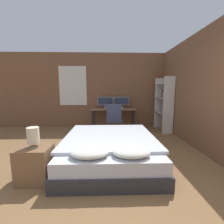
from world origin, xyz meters
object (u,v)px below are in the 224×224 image
(keyboard, at_px, (114,109))
(monitor_right, at_px, (122,102))
(nightstand, at_px, (35,164))
(computer_mouse, at_px, (122,109))
(desk, at_px, (114,111))
(monitor_left, at_px, (105,102))
(office_chair, at_px, (114,122))
(bookshelf, at_px, (165,102))
(bedside_lamp, at_px, (33,136))
(bed, at_px, (110,148))

(keyboard, bearing_deg, monitor_right, 50.83)
(nightstand, distance_m, computer_mouse, 3.36)
(desk, height_order, monitor_left, monitor_left)
(desk, distance_m, computer_mouse, 0.36)
(nightstand, bearing_deg, computer_mouse, 61.17)
(nightstand, relative_size, computer_mouse, 7.58)
(monitor_right, height_order, office_chair, monitor_right)
(keyboard, relative_size, bookshelf, 0.23)
(nightstand, relative_size, desk, 0.34)
(desk, bearing_deg, keyboard, -90.00)
(monitor_left, distance_m, keyboard, 0.52)
(bedside_lamp, distance_m, monitor_left, 3.44)
(desk, bearing_deg, monitor_left, 148.22)
(bed, relative_size, nightstand, 3.84)
(office_chair, bearing_deg, computer_mouse, 60.42)
(bed, bearing_deg, office_chair, 85.08)
(computer_mouse, distance_m, office_chair, 0.74)
(nightstand, xyz_separation_m, monitor_left, (1.01, 3.28, 0.69))
(keyboard, distance_m, bookshelf, 1.70)
(bedside_lamp, distance_m, keyboard, 3.20)
(monitor_left, height_order, monitor_right, same)
(nightstand, distance_m, desk, 3.38)
(monitor_right, xyz_separation_m, office_chair, (-0.32, -0.93, -0.56))
(office_chair, xyz_separation_m, bookshelf, (1.70, 0.36, 0.60))
(nightstand, bearing_deg, bed, 28.95)
(monitor_left, bearing_deg, office_chair, -73.67)
(monitor_right, height_order, keyboard, monitor_right)
(computer_mouse, height_order, bookshelf, bookshelf)
(computer_mouse, xyz_separation_m, bookshelf, (1.38, -0.21, 0.25))
(monitor_left, relative_size, monitor_right, 1.00)
(nightstand, bearing_deg, office_chair, 61.35)
(bed, bearing_deg, computer_mouse, 78.41)
(keyboard, height_order, office_chair, office_chair)
(bookshelf, bearing_deg, computer_mouse, 171.50)
(desk, height_order, computer_mouse, computer_mouse)
(bed, distance_m, bookshelf, 2.88)
(office_chair, bearing_deg, bed, -94.92)
(monitor_left, relative_size, computer_mouse, 7.98)
(bedside_lamp, distance_m, desk, 3.36)
(computer_mouse, bearing_deg, keyboard, 180.00)
(bed, distance_m, nightstand, 1.30)
(nightstand, distance_m, keyboard, 3.23)
(bed, height_order, nightstand, bed)
(nightstand, distance_m, monitor_left, 3.50)
(bedside_lamp, relative_size, monitor_left, 0.54)
(keyboard, bearing_deg, monitor_left, 129.17)
(bed, distance_m, keyboard, 2.35)
(bedside_lamp, xyz_separation_m, office_chair, (1.28, 2.35, -0.31))
(bedside_lamp, relative_size, monitor_right, 0.54)
(desk, bearing_deg, bed, -94.03)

